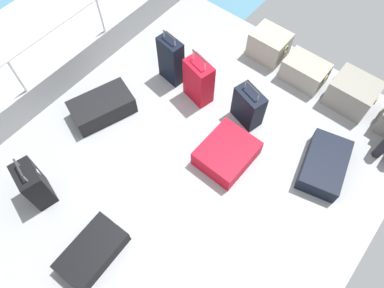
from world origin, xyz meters
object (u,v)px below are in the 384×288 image
at_px(cargo_crate_1, 305,71).
at_px(suitcase_7, 34,184).
at_px(cargo_crate_2, 352,93).
at_px(suitcase_5, 248,106).
at_px(suitcase_6, 171,60).
at_px(suitcase_3, 324,165).
at_px(suitcase_2, 199,81).
at_px(suitcase_4, 227,153).
at_px(suitcase_0, 102,107).
at_px(cargo_crate_0, 269,45).
at_px(suitcase_1, 92,252).

bearing_deg(cargo_crate_1, suitcase_7, -113.02).
xyz_separation_m(cargo_crate_2, suitcase_5, (-0.95, -1.12, 0.06)).
bearing_deg(suitcase_6, cargo_crate_2, 28.83).
relative_size(suitcase_3, suitcase_7, 1.19).
bearing_deg(suitcase_2, suitcase_4, -31.56).
bearing_deg(suitcase_4, cargo_crate_1, 87.24).
height_order(suitcase_0, suitcase_6, suitcase_6).
distance_m(suitcase_2, suitcase_4, 1.07).
xyz_separation_m(cargo_crate_0, suitcase_1, (0.16, -3.74, -0.10)).
relative_size(suitcase_1, suitcase_7, 1.02).
relative_size(suitcase_0, suitcase_2, 1.13).
relative_size(cargo_crate_0, cargo_crate_1, 0.88).
bearing_deg(suitcase_1, cargo_crate_0, 92.48).
relative_size(suitcase_2, suitcase_6, 0.99).
bearing_deg(suitcase_2, cargo_crate_0, 76.01).
distance_m(cargo_crate_0, suitcase_7, 3.74).
xyz_separation_m(suitcase_0, suitcase_6, (0.32, 1.07, 0.22)).
xyz_separation_m(cargo_crate_2, suitcase_3, (0.24, -1.15, -0.09)).
relative_size(suitcase_0, suitcase_5, 1.39).
bearing_deg(suitcase_1, suitcase_3, 60.38).
height_order(cargo_crate_2, suitcase_1, cargo_crate_2).
xyz_separation_m(cargo_crate_2, suitcase_1, (-1.21, -3.70, -0.10)).
bearing_deg(suitcase_4, suitcase_3, 31.91).
bearing_deg(suitcase_4, suitcase_1, -102.38).
xyz_separation_m(suitcase_1, suitcase_5, (0.26, 2.58, 0.16)).
height_order(suitcase_6, suitcase_7, suitcase_6).
distance_m(suitcase_4, suitcase_7, 2.31).
bearing_deg(cargo_crate_1, suitcase_0, -128.90).
xyz_separation_m(suitcase_2, suitcase_7, (-0.53, -2.36, -0.02)).
height_order(suitcase_5, suitcase_7, suitcase_7).
xyz_separation_m(cargo_crate_0, suitcase_7, (-0.85, -3.64, 0.10)).
height_order(cargo_crate_0, suitcase_0, cargo_crate_0).
relative_size(suitcase_1, suitcase_4, 1.08).
bearing_deg(suitcase_5, suitcase_0, -143.34).
xyz_separation_m(suitcase_2, suitcase_4, (0.90, -0.55, -0.20)).
bearing_deg(suitcase_1, suitcase_7, 174.15).
bearing_deg(cargo_crate_1, suitcase_2, -129.35).
relative_size(cargo_crate_1, suitcase_3, 0.71).
bearing_deg(suitcase_5, suitcase_6, -175.75).
distance_m(cargo_crate_0, suitcase_5, 1.24).
height_order(suitcase_4, suitcase_6, suitcase_6).
xyz_separation_m(suitcase_1, suitcase_6, (-0.99, 2.49, 0.25)).
xyz_separation_m(suitcase_2, suitcase_3, (1.93, 0.09, -0.21)).
xyz_separation_m(suitcase_1, suitcase_7, (-1.01, 0.10, 0.20)).
distance_m(suitcase_1, suitcase_5, 2.60).
distance_m(cargo_crate_1, suitcase_2, 1.56).
bearing_deg(suitcase_6, suitcase_0, -106.45).
bearing_deg(cargo_crate_2, suitcase_6, -151.17).
xyz_separation_m(suitcase_4, suitcase_5, (-0.16, 0.67, 0.14)).
xyz_separation_m(cargo_crate_0, suitcase_6, (-0.83, -1.26, 0.15)).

